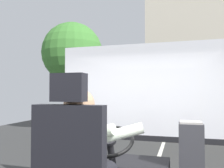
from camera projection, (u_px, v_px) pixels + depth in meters
ground at (167, 135)px, 10.40m from camera, size 18.00×44.00×0.06m
bus_driver at (83, 156)px, 1.68m from camera, size 0.83×0.61×0.76m
fare_box at (191, 163)px, 2.50m from camera, size 0.25×0.24×0.89m
windshield_panel at (138, 102)px, 3.58m from camera, size 2.50×0.08×1.48m
street_tree at (72, 53)px, 11.32m from camera, size 2.91×2.91×5.23m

